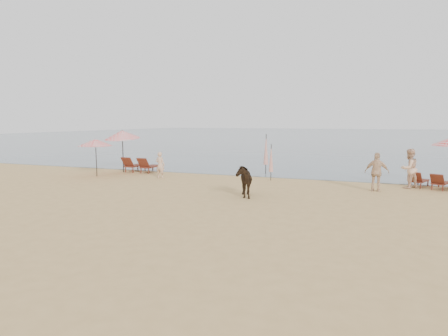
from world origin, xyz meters
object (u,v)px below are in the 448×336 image
object	(u,v)px
umbrella_open_left_b	(122,135)
umbrella_closed_left	(266,150)
lounger_cluster_right	(440,182)
beachgoer_right_b	(377,172)
cow	(243,180)
umbrella_open_left_a	(96,142)
beachgoer_right_a	(409,169)
beachgoer_left	(160,165)
lounger_cluster_left	(141,165)
umbrella_closed_right	(271,158)

from	to	relation	value
umbrella_open_left_b	umbrella_closed_left	world-z (taller)	umbrella_open_left_b
umbrella_open_left_b	umbrella_closed_left	distance (m)	8.99
lounger_cluster_right	umbrella_closed_left	size ratio (longest dim) A/B	1.16
lounger_cluster_right	beachgoer_right_b	distance (m)	3.22
umbrella_open_left_b	cow	bearing A→B (deg)	-33.82
umbrella_open_left_a	beachgoer_right_a	bearing A→B (deg)	-8.87
cow	beachgoer_right_a	xyz separation A→B (m)	(6.87, 4.67, 0.24)
umbrella_closed_left	beachgoer_left	size ratio (longest dim) A/B	1.63
lounger_cluster_right	beachgoer_right_a	bearing A→B (deg)	-152.60
lounger_cluster_right	beachgoer_right_b	world-z (taller)	beachgoer_right_b
lounger_cluster_right	umbrella_closed_left	xyz separation A→B (m)	(-8.94, 2.21, 1.12)
lounger_cluster_left	beachgoer_left	world-z (taller)	beachgoer_left
umbrella_closed_right	beachgoer_right_a	bearing A→B (deg)	-0.12
umbrella_open_left_b	beachgoer_left	xyz separation A→B (m)	(3.41, -1.31, -1.63)
umbrella_open_left_b	umbrella_closed_right	size ratio (longest dim) A/B	1.40
cow	umbrella_closed_right	bearing A→B (deg)	64.69
lounger_cluster_right	umbrella_open_left_b	bearing A→B (deg)	-155.16
umbrella_open_left_a	beachgoer_right_a	size ratio (longest dim) A/B	1.15
lounger_cluster_right	beachgoer_left	xyz separation A→B (m)	(-14.19, -1.35, 0.37)
cow	beachgoer_left	distance (m)	6.86
umbrella_closed_left	cow	distance (m)	7.03
umbrella_open_left_a	umbrella_closed_left	size ratio (longest dim) A/B	0.90
lounger_cluster_right	beachgoer_left	size ratio (longest dim) A/B	1.89
umbrella_open_left_b	beachgoer_left	distance (m)	4.00
lounger_cluster_right	beachgoer_right_b	bearing A→B (deg)	-127.70
umbrella_closed_right	lounger_cluster_right	bearing A→B (deg)	0.35
umbrella_closed_right	beachgoer_right_a	size ratio (longest dim) A/B	1.03
beachgoer_left	umbrella_closed_left	bearing A→B (deg)	-143.80
lounger_cluster_left	umbrella_closed_left	bearing A→B (deg)	16.03
lounger_cluster_left	umbrella_closed_right	size ratio (longest dim) A/B	0.97
umbrella_closed_left	lounger_cluster_left	bearing A→B (deg)	-166.10
beachgoer_left	umbrella_closed_right	bearing A→B (deg)	-165.93
lounger_cluster_right	beachgoer_left	bearing A→B (deg)	-149.86
lounger_cluster_left	umbrella_closed_left	distance (m)	7.91
umbrella_open_left_a	beachgoer_right_b	world-z (taller)	umbrella_open_left_a
umbrella_open_left_a	umbrella_open_left_b	world-z (taller)	umbrella_open_left_b
umbrella_open_left_a	umbrella_closed_right	distance (m)	10.18
lounger_cluster_left	cow	bearing A→B (deg)	-29.16
umbrella_open_left_a	umbrella_closed_left	distance (m)	10.06
lounger_cluster_left	cow	distance (m)	9.76
beachgoer_right_a	umbrella_open_left_b	bearing A→B (deg)	-40.93
lounger_cluster_left	beachgoer_right_b	size ratio (longest dim) A/B	1.07
umbrella_open_left_a	umbrella_closed_right	bearing A→B (deg)	-4.40
umbrella_closed_left	beachgoer_left	xyz separation A→B (m)	(-5.25, -3.56, -0.75)
umbrella_closed_right	beachgoer_right_b	xyz separation A→B (m)	(5.27, -1.42, -0.32)
lounger_cluster_right	beachgoer_right_a	xyz separation A→B (m)	(-1.35, -0.06, 0.58)
umbrella_open_left_a	umbrella_closed_left	world-z (taller)	umbrella_closed_left
umbrella_open_left_a	beachgoer_left	bearing A→B (deg)	-5.84
umbrella_open_left_a	cow	size ratio (longest dim) A/B	1.30
umbrella_closed_right	beachgoer_left	xyz separation A→B (m)	(-6.09, -1.30, -0.46)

